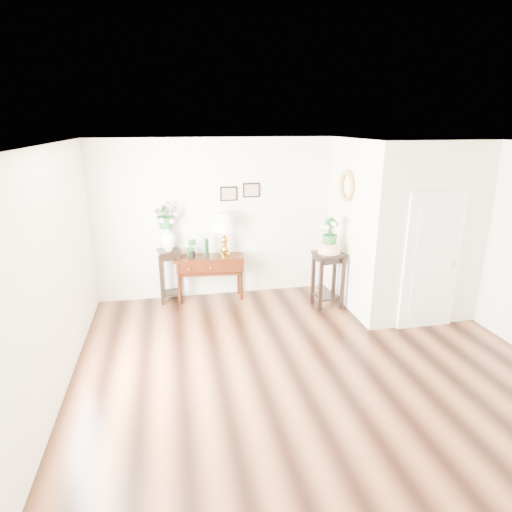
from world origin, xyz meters
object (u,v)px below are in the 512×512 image
object	(u,v)px
console_table	(210,278)
plant_stand_a	(170,276)
table_lamp	(224,236)
plant_stand_b	(328,279)

from	to	relation	value
console_table	plant_stand_a	distance (m)	0.69
table_lamp	plant_stand_a	bearing A→B (deg)	176.68
console_table	plant_stand_a	size ratio (longest dim) A/B	1.28
console_table	table_lamp	distance (m)	0.80
table_lamp	plant_stand_b	world-z (taller)	table_lamp
table_lamp	console_table	bearing A→B (deg)	180.00
plant_stand_a	plant_stand_b	xyz separation A→B (m)	(2.63, -0.73, 0.00)
plant_stand_a	plant_stand_b	distance (m)	2.73
console_table	table_lamp	bearing A→B (deg)	5.48
plant_stand_a	console_table	bearing A→B (deg)	-4.67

